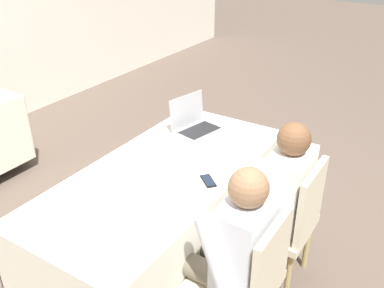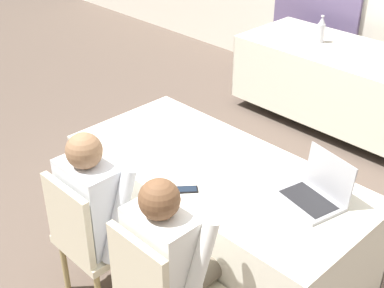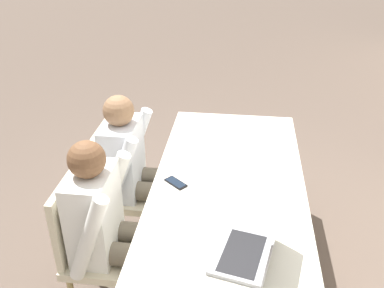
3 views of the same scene
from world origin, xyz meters
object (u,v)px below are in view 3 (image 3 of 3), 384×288
at_px(chair_near_left, 122,184).
at_px(person_checkered_shirt, 134,165).
at_px(person_white_shirt, 109,222).
at_px(chair_near_right, 94,243).
at_px(laptop, 251,251).
at_px(cell_phone, 176,183).

distance_m(chair_near_left, person_checkered_shirt, 0.19).
bearing_deg(person_white_shirt, chair_near_right, 90.00).
distance_m(laptop, chair_near_left, 1.30).
distance_m(chair_near_left, chair_near_right, 0.60).
xyz_separation_m(chair_near_left, chair_near_right, (0.60, 0.00, 0.00)).
bearing_deg(chair_near_right, laptop, -108.85).
height_order(laptop, person_checkered_shirt, person_checkered_shirt).
distance_m(cell_phone, person_white_shirt, 0.44).
relative_size(chair_near_left, person_white_shirt, 0.77).
relative_size(person_checkered_shirt, person_white_shirt, 1.00).
relative_size(cell_phone, chair_near_left, 0.17).
height_order(cell_phone, person_checkered_shirt, person_checkered_shirt).
relative_size(chair_near_right, person_white_shirt, 0.77).
bearing_deg(chair_near_left, cell_phone, -127.61).
relative_size(laptop, person_white_shirt, 0.34).
bearing_deg(cell_phone, person_white_shirt, -11.97).
xyz_separation_m(chair_near_right, person_checkered_shirt, (-0.60, 0.10, 0.16)).
relative_size(cell_phone, person_white_shirt, 0.13).
xyz_separation_m(laptop, chair_near_right, (-0.30, -0.88, -0.32)).
height_order(laptop, chair_near_left, laptop).
bearing_deg(person_white_shirt, laptop, -111.13).
height_order(cell_phone, chair_near_left, chair_near_left).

